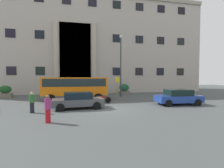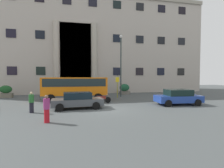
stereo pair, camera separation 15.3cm
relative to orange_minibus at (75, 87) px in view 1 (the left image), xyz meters
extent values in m
cube|color=#474C4C|center=(2.70, -5.50, -1.61)|extent=(80.00, 64.00, 0.12)
cube|color=#AEA499|center=(2.70, 12.00, 6.38)|extent=(38.25, 9.00, 15.87)
cube|color=black|center=(0.09, 7.56, 3.84)|extent=(4.64, 0.12, 10.78)
cylinder|color=#B0A596|center=(-2.67, 7.25, 3.84)|extent=(0.88, 0.88, 10.78)
cylinder|color=#ACA495|center=(2.85, 7.25, 3.84)|extent=(0.88, 0.88, 10.78)
cube|color=black|center=(-8.78, 7.46, 1.94)|extent=(1.30, 0.08, 1.22)
cube|color=black|center=(-4.95, 7.46, 1.94)|extent=(1.30, 0.08, 1.22)
cube|color=black|center=(6.52, 7.46, 1.94)|extent=(1.30, 0.08, 1.22)
cube|color=black|center=(10.35, 7.46, 1.94)|extent=(1.30, 0.08, 1.22)
cube|color=black|center=(14.17, 7.46, 1.94)|extent=(1.30, 0.08, 1.22)
cube|color=black|center=(18.00, 7.46, 1.94)|extent=(1.30, 0.08, 1.22)
cube|color=black|center=(-8.78, 7.46, 7.17)|extent=(1.30, 0.08, 1.22)
cube|color=black|center=(-4.95, 7.46, 7.17)|extent=(1.30, 0.08, 1.22)
cube|color=black|center=(6.52, 7.46, 7.17)|extent=(1.30, 0.08, 1.22)
cube|color=black|center=(10.35, 7.46, 7.17)|extent=(1.30, 0.08, 1.22)
cube|color=black|center=(14.17, 7.46, 7.17)|extent=(1.30, 0.08, 1.22)
cube|color=black|center=(18.00, 7.46, 7.17)|extent=(1.30, 0.08, 1.22)
cube|color=black|center=(-1.13, 7.46, 12.41)|extent=(1.30, 0.08, 1.22)
cube|color=black|center=(2.70, 7.46, 12.41)|extent=(1.30, 0.08, 1.22)
cube|color=black|center=(6.52, 7.46, 12.41)|extent=(1.30, 0.08, 1.22)
cube|color=black|center=(10.35, 7.46, 12.41)|extent=(1.30, 0.08, 1.22)
cube|color=black|center=(14.17, 7.46, 12.41)|extent=(1.30, 0.08, 1.22)
cube|color=black|center=(18.00, 7.46, 12.41)|extent=(1.30, 0.08, 1.22)
cube|color=orange|center=(-0.01, 0.00, -0.04)|extent=(6.88, 2.40, 2.13)
cube|color=black|center=(-0.01, 0.00, 0.49)|extent=(6.47, 2.42, 0.82)
cube|color=black|center=(3.34, -0.07, 0.31)|extent=(0.10, 1.90, 1.03)
cube|color=#444A4D|center=(-0.01, 0.00, -0.98)|extent=(6.88, 2.44, 0.24)
cylinder|color=black|center=(2.41, 1.08, -1.10)|extent=(0.91, 0.30, 0.90)
cylinder|color=black|center=(2.36, -1.18, -1.10)|extent=(0.91, 0.30, 0.90)
cylinder|color=black|center=(-2.38, 1.18, -1.10)|extent=(0.91, 0.30, 0.90)
cylinder|color=black|center=(-2.42, -1.08, -1.10)|extent=(0.91, 0.30, 0.90)
cylinder|color=#979516|center=(5.12, 1.54, -0.28)|extent=(0.08, 0.08, 2.54)
cube|color=yellow|center=(5.12, 1.51, 0.74)|extent=(0.44, 0.03, 0.60)
cube|color=slate|center=(1.07, 4.88, -1.27)|extent=(1.49, 0.80, 0.57)
ellipsoid|color=#356C34|center=(1.07, 4.88, -0.50)|extent=(1.44, 0.72, 0.96)
cube|color=#666057|center=(7.15, 5.33, -1.32)|extent=(1.58, 0.72, 0.48)
ellipsoid|color=#1B4D31|center=(7.15, 5.33, -0.54)|extent=(1.52, 0.65, 1.08)
cube|color=#706957|center=(-2.74, 5.16, -1.32)|extent=(1.49, 0.88, 0.47)
ellipsoid|color=#235331|center=(-2.74, 5.16, -0.63)|extent=(1.43, 0.80, 0.91)
cube|color=#6E6A59|center=(-8.63, 4.71, -1.28)|extent=(1.53, 0.72, 0.56)
ellipsoid|color=#1B4A21|center=(-8.63, 4.71, -0.50)|extent=(1.47, 0.65, 0.99)
cube|color=#43474C|center=(0.19, -4.57, -1.00)|extent=(4.29, 2.00, 0.56)
cube|color=black|center=(0.19, -4.57, -0.45)|extent=(2.36, 1.66, 0.53)
cylinder|color=black|center=(1.55, -3.61, -1.24)|extent=(0.63, 0.24, 0.62)
cylinder|color=black|center=(1.67, -5.32, -1.24)|extent=(0.63, 0.24, 0.62)
cylinder|color=black|center=(-1.28, -3.81, -1.24)|extent=(0.63, 0.24, 0.62)
cylinder|color=black|center=(-1.16, -5.52, -1.24)|extent=(0.63, 0.24, 0.62)
cube|color=#203D95|center=(9.56, -4.62, -0.97)|extent=(4.31, 2.12, 0.62)
cube|color=black|center=(9.56, -4.62, -0.38)|extent=(2.37, 1.77, 0.57)
cylinder|color=black|center=(11.04, -3.80, -1.24)|extent=(0.63, 0.24, 0.62)
cylinder|color=black|center=(10.92, -5.64, -1.24)|extent=(0.63, 0.24, 0.62)
cylinder|color=black|center=(8.20, -3.61, -1.24)|extent=(0.63, 0.24, 0.62)
cylinder|color=black|center=(8.08, -5.45, -1.24)|extent=(0.63, 0.24, 0.62)
cylinder|color=black|center=(3.25, -2.12, -1.25)|extent=(0.61, 0.18, 0.60)
cylinder|color=black|center=(1.85, -2.32, -1.25)|extent=(0.61, 0.20, 0.60)
cube|color=maroon|center=(2.55, -2.22, -0.97)|extent=(0.93, 0.37, 0.32)
cube|color=black|center=(2.37, -2.25, -0.79)|extent=(0.54, 0.27, 0.12)
cylinder|color=#A5A5A8|center=(3.14, -2.14, -0.67)|extent=(0.11, 0.55, 0.03)
cylinder|color=#B21520|center=(-1.61, -8.63, -1.15)|extent=(0.30, 0.30, 0.80)
cylinder|color=#922E6C|center=(-1.61, -8.63, -0.45)|extent=(0.36, 0.36, 0.62)
sphere|color=brown|center=(-1.61, -8.63, -0.03)|extent=(0.21, 0.21, 0.21)
cylinder|color=black|center=(-3.17, -5.54, -1.17)|extent=(0.30, 0.30, 0.77)
cylinder|color=#28662D|center=(-3.17, -5.54, -0.49)|extent=(0.36, 0.36, 0.59)
sphere|color=#D8B98E|center=(-3.17, -5.54, -0.09)|extent=(0.20, 0.20, 0.20)
cylinder|color=#343F3F|center=(5.88, 2.64, 2.31)|extent=(0.18, 0.18, 7.73)
sphere|color=white|center=(5.88, 2.64, 6.35)|extent=(0.40, 0.40, 0.40)
camera|label=1|loc=(-0.06, -18.99, 1.17)|focal=27.24mm
camera|label=2|loc=(0.09, -19.02, 1.17)|focal=27.24mm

